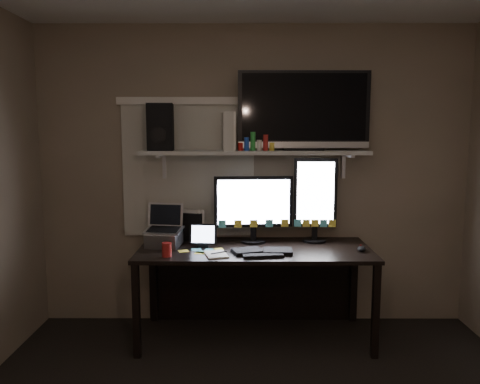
{
  "coord_description": "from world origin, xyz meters",
  "views": [
    {
      "loc": [
        -0.11,
        -2.13,
        1.64
      ],
      "look_at": [
        -0.11,
        1.25,
        1.19
      ],
      "focal_mm": 35.0,
      "sensor_mm": 36.0,
      "label": 1
    }
  ],
  "objects_px": {
    "cup": "(167,250)",
    "speaker": "(161,127)",
    "mouse": "(362,249)",
    "monitor_landscape": "(253,209)",
    "tablet": "(203,235)",
    "game_console": "(229,131)",
    "tv": "(304,111)",
    "laptop": "(164,226)",
    "desk": "(254,265)",
    "monitor_portrait": "(315,199)",
    "keyboard": "(262,251)"
  },
  "relations": [
    {
      "from": "cup",
      "to": "speaker",
      "type": "height_order",
      "value": "speaker"
    },
    {
      "from": "mouse",
      "to": "monitor_landscape",
      "type": "bearing_deg",
      "value": 173.4
    },
    {
      "from": "mouse",
      "to": "tablet",
      "type": "xyz_separation_m",
      "value": [
        -1.21,
        0.12,
        0.07
      ]
    },
    {
      "from": "tablet",
      "to": "game_console",
      "type": "xyz_separation_m",
      "value": [
        0.2,
        0.17,
        0.81
      ]
    },
    {
      "from": "tv",
      "to": "laptop",
      "type": "bearing_deg",
      "value": -171.73
    },
    {
      "from": "mouse",
      "to": "game_console",
      "type": "bearing_deg",
      "value": 176.47
    },
    {
      "from": "desk",
      "to": "tv",
      "type": "relative_size",
      "value": 1.72
    },
    {
      "from": "monitor_portrait",
      "to": "laptop",
      "type": "distance_m",
      "value": 1.24
    },
    {
      "from": "desk",
      "to": "monitor_portrait",
      "type": "bearing_deg",
      "value": 10.73
    },
    {
      "from": "speaker",
      "to": "mouse",
      "type": "bearing_deg",
      "value": -15.89
    },
    {
      "from": "monitor_portrait",
      "to": "game_console",
      "type": "xyz_separation_m",
      "value": [
        -0.7,
        -0.02,
        0.55
      ]
    },
    {
      "from": "monitor_landscape",
      "to": "monitor_portrait",
      "type": "height_order",
      "value": "monitor_portrait"
    },
    {
      "from": "cup",
      "to": "game_console",
      "type": "height_order",
      "value": "game_console"
    },
    {
      "from": "desk",
      "to": "monitor_landscape",
      "type": "height_order",
      "value": "monitor_landscape"
    },
    {
      "from": "tv",
      "to": "speaker",
      "type": "height_order",
      "value": "tv"
    },
    {
      "from": "desk",
      "to": "game_console",
      "type": "bearing_deg",
      "value": 160.37
    },
    {
      "from": "mouse",
      "to": "cup",
      "type": "bearing_deg",
      "value": -161.57
    },
    {
      "from": "tv",
      "to": "game_console",
      "type": "bearing_deg",
      "value": -178.4
    },
    {
      "from": "desk",
      "to": "monitor_portrait",
      "type": "distance_m",
      "value": 0.73
    },
    {
      "from": "monitor_portrait",
      "to": "cup",
      "type": "height_order",
      "value": "monitor_portrait"
    },
    {
      "from": "tablet",
      "to": "speaker",
      "type": "xyz_separation_m",
      "value": [
        -0.34,
        0.17,
        0.84
      ]
    },
    {
      "from": "desk",
      "to": "mouse",
      "type": "height_order",
      "value": "mouse"
    },
    {
      "from": "desk",
      "to": "speaker",
      "type": "relative_size",
      "value": 4.89
    },
    {
      "from": "cup",
      "to": "game_console",
      "type": "bearing_deg",
      "value": 45.2
    },
    {
      "from": "mouse",
      "to": "laptop",
      "type": "height_order",
      "value": "laptop"
    },
    {
      "from": "monitor_landscape",
      "to": "mouse",
      "type": "xyz_separation_m",
      "value": [
        0.82,
        -0.28,
        -0.26
      ]
    },
    {
      "from": "desk",
      "to": "tablet",
      "type": "relative_size",
      "value": 8.42
    },
    {
      "from": "tablet",
      "to": "speaker",
      "type": "relative_size",
      "value": 0.58
    },
    {
      "from": "monitor_landscape",
      "to": "game_console",
      "type": "relative_size",
      "value": 2.11
    },
    {
      "from": "monitor_landscape",
      "to": "cup",
      "type": "xyz_separation_m",
      "value": [
        -0.64,
        -0.44,
        -0.23
      ]
    },
    {
      "from": "laptop",
      "to": "game_console",
      "type": "bearing_deg",
      "value": 25.21
    },
    {
      "from": "desk",
      "to": "keyboard",
      "type": "relative_size",
      "value": 3.99
    },
    {
      "from": "monitor_portrait",
      "to": "keyboard",
      "type": "distance_m",
      "value": 0.67
    },
    {
      "from": "monitor_portrait",
      "to": "speaker",
      "type": "xyz_separation_m",
      "value": [
        -1.24,
        -0.02,
        0.58
      ]
    },
    {
      "from": "monitor_portrait",
      "to": "monitor_landscape",
      "type": "bearing_deg",
      "value": -174.14
    },
    {
      "from": "laptop",
      "to": "speaker",
      "type": "xyz_separation_m",
      "value": [
        -0.03,
        0.15,
        0.77
      ]
    },
    {
      "from": "keyboard",
      "to": "laptop",
      "type": "relative_size",
      "value": 1.39
    },
    {
      "from": "tablet",
      "to": "game_console",
      "type": "relative_size",
      "value": 0.71
    },
    {
      "from": "game_console",
      "to": "tv",
      "type": "bearing_deg",
      "value": -5.71
    },
    {
      "from": "tablet",
      "to": "game_console",
      "type": "bearing_deg",
      "value": 43.93
    },
    {
      "from": "laptop",
      "to": "game_console",
      "type": "relative_size",
      "value": 1.07
    },
    {
      "from": "tablet",
      "to": "monitor_landscape",
      "type": "bearing_deg",
      "value": 25.98
    },
    {
      "from": "desk",
      "to": "laptop",
      "type": "distance_m",
      "value": 0.79
    },
    {
      "from": "laptop",
      "to": "cup",
      "type": "bearing_deg",
      "value": -67.94
    },
    {
      "from": "monitor_landscape",
      "to": "game_console",
      "type": "distance_m",
      "value": 0.65
    },
    {
      "from": "tv",
      "to": "monitor_portrait",
      "type": "bearing_deg",
      "value": -1.02
    },
    {
      "from": "desk",
      "to": "monitor_portrait",
      "type": "height_order",
      "value": "monitor_portrait"
    },
    {
      "from": "speaker",
      "to": "monitor_landscape",
      "type": "bearing_deg",
      "value": -6.22
    },
    {
      "from": "monitor_landscape",
      "to": "speaker",
      "type": "bearing_deg",
      "value": 174.87
    },
    {
      "from": "keyboard",
      "to": "laptop",
      "type": "distance_m",
      "value": 0.81
    }
  ]
}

